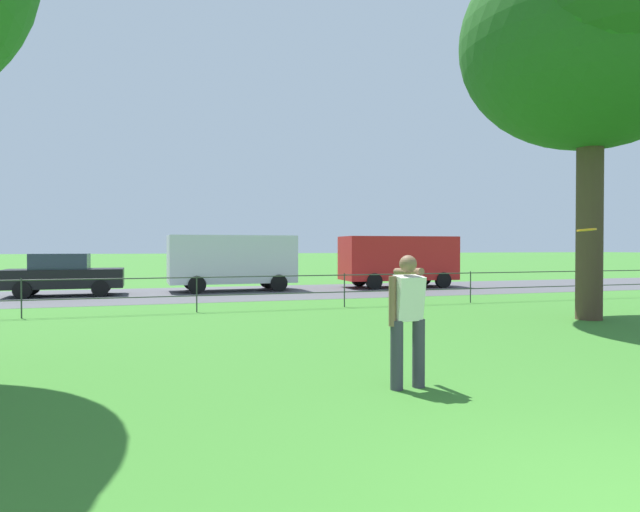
% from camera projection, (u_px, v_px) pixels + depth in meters
% --- Properties ---
extents(street_strip, '(80.00, 6.92, 0.01)m').
position_uv_depth(street_strip, '(241.00, 293.00, 20.95)').
color(street_strip, '#4C4C51').
rests_on(street_strip, ground).
extents(park_fence, '(38.47, 0.04, 1.00)m').
position_uv_depth(park_fence, '(274.00, 286.00, 15.33)').
color(park_fence, '#333833').
rests_on(park_fence, ground).
extents(tree_large_lawn, '(6.26, 6.68, 9.50)m').
position_uv_depth(tree_large_lawn, '(598.00, 24.00, 12.57)').
color(tree_large_lawn, '#4C3828').
rests_on(tree_large_lawn, ground).
extents(person_thrower, '(0.51, 0.81, 1.68)m').
position_uv_depth(person_thrower, '(407.00, 316.00, 6.79)').
color(person_thrower, '#383842').
rests_on(person_thrower, ground).
extents(frisbee, '(0.38, 0.38, 0.05)m').
position_uv_depth(frisbee, '(587.00, 230.00, 8.03)').
color(frisbee, orange).
extents(car_black_far_left, '(4.03, 1.88, 1.54)m').
position_uv_depth(car_black_far_left, '(64.00, 274.00, 19.63)').
color(car_black_far_left, black).
rests_on(car_black_far_left, ground).
extents(panel_van_left, '(5.06, 2.23, 2.24)m').
position_uv_depth(panel_van_left, '(232.00, 260.00, 21.87)').
color(panel_van_left, silver).
rests_on(panel_van_left, ground).
extents(panel_van_right, '(5.05, 2.21, 2.24)m').
position_uv_depth(panel_van_right, '(399.00, 258.00, 23.89)').
color(panel_van_right, red).
rests_on(panel_van_right, ground).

